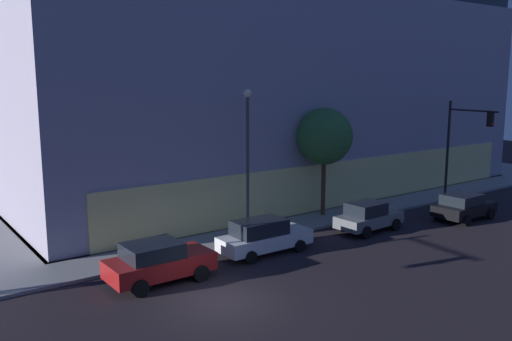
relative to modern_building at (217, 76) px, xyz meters
The scene contains 10 objects.
ground_plane 29.07m from the modern_building, 121.78° to the right, with size 120.00×120.00×0.00m, color black.
sidewalk_corner 20.45m from the modern_building, 141.82° to the left, with size 80.00×60.00×0.15m, color gray.
modern_building is the anchor object (origin of this frame).
traffic_light_far_corner 20.79m from the modern_building, 67.83° to the right, with size 0.54×3.82×6.69m.
street_lamp_sidewalk 19.61m from the modern_building, 117.34° to the right, with size 0.44×0.44×7.69m.
sidewalk_tree 17.18m from the modern_building, 99.76° to the right, with size 3.40×3.40×6.51m.
car_red 26.80m from the modern_building, 127.63° to the right, with size 4.43×2.27×1.73m.
car_white 23.56m from the modern_building, 116.46° to the right, with size 4.71×1.99×1.70m.
car_grey 21.92m from the modern_building, 98.28° to the right, with size 4.08×2.08×1.65m.
car_black 23.56m from the modern_building, 80.82° to the right, with size 4.17×2.22×1.58m.
Camera 1 is at (-10.33, -16.35, 8.42)m, focal length 37.78 mm.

